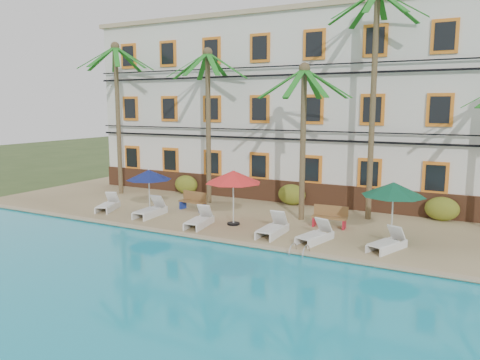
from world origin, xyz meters
The scene contains 24 objects.
ground centered at (0.00, 0.00, 0.00)m, with size 100.00×100.00×0.00m, color #384C23.
pool_deck centered at (0.00, 5.00, 0.12)m, with size 30.00×12.00×0.25m, color tan.
swimming_pool centered at (0.00, -7.00, 0.10)m, with size 26.00×12.00×0.20m, color #19A1BF.
pool_coping centered at (0.00, -0.90, 0.28)m, with size 30.00×0.35×0.06m, color tan.
hotel_building centered at (0.00, 9.98, 5.37)m, with size 25.40×6.44×10.22m.
palm_a centered at (-9.67, 4.88, 5.83)m, with size 4.29×4.29×8.78m.
palm_b centered at (-3.62, 5.11, 5.47)m, with size 4.29×4.29×8.16m.
palm_c centered at (2.18, 3.81, 4.84)m, with size 4.29×4.29×7.06m.
palm_d centered at (4.86, 5.36, 6.71)m, with size 4.29×4.29×10.36m.
shrub_left centered at (-6.14, 6.60, 0.80)m, with size 1.50×0.90×1.10m, color #1D5217.
shrub_mid centered at (0.58, 6.60, 0.80)m, with size 1.50×0.90×1.10m, color #1D5217.
shrub_right centered at (7.90, 6.60, 0.80)m, with size 1.50×0.90×1.10m, color #1D5217.
umbrella_blue centered at (-4.86, 1.61, 2.12)m, with size 2.19×2.19×2.20m.
umbrella_red centered at (-0.14, 1.53, 2.37)m, with size 2.49×2.49×2.49m.
umbrella_green centered at (6.50, 2.07, 2.30)m, with size 2.40×2.40×2.41m.
lounger_a centered at (-7.09, 1.10, 0.53)m, with size 1.27×1.93×0.86m.
lounger_b centered at (-4.38, 1.08, 0.55)m, with size 0.83×2.01×0.93m.
lounger_c centered at (-1.30, 0.58, 0.53)m, with size 0.92×1.93×0.88m.
lounger_d centered at (2.08, 0.80, 0.55)m, with size 0.72×1.97×0.93m.
lounger_e centered at (3.91, 0.71, 0.53)m, with size 1.07×1.92×0.86m.
lounger_f centered at (6.57, 0.95, 0.52)m, with size 1.23×1.89×0.84m.
bench_left centered at (-3.30, 3.12, 0.72)m, with size 1.55×0.69×0.93m.
bench_right centered at (3.73, 3.12, 0.72)m, with size 1.53×0.56×0.93m.
pool_ladder centered at (3.91, -1.00, 0.25)m, with size 0.54×0.74×0.74m.
Camera 1 is at (9.53, -16.05, 5.46)m, focal length 35.00 mm.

